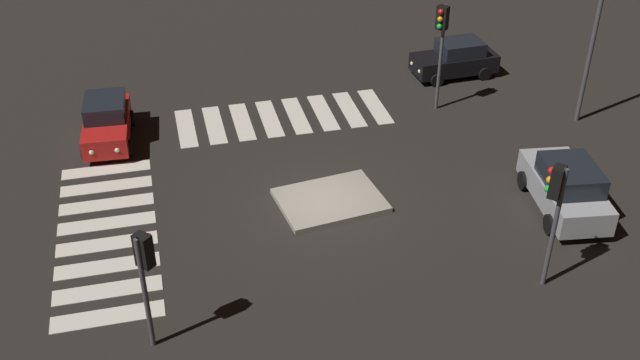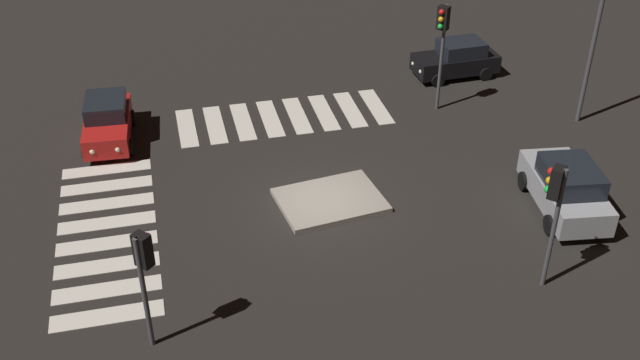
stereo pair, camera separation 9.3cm
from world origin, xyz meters
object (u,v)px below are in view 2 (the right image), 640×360
(traffic_light_west, at_px, (555,198))
(traffic_light_south, at_px, (442,33))
(traffic_light_north, at_px, (144,263))
(car_red, at_px, (107,121))
(car_silver, at_px, (566,188))
(car_black, at_px, (457,59))
(traffic_island, at_px, (330,200))

(traffic_light_west, relative_size, traffic_light_south, 0.89)
(traffic_light_south, height_order, traffic_light_north, traffic_light_south)
(car_red, bearing_deg, traffic_light_north, 9.10)
(car_red, xyz_separation_m, traffic_light_south, (-13.44, 0.58, 2.63))
(traffic_light_south, distance_m, traffic_light_north, 16.49)
(car_silver, bearing_deg, car_black, 5.06)
(traffic_light_north, bearing_deg, traffic_island, -1.65)
(car_black, height_order, traffic_light_west, traffic_light_west)
(car_black, distance_m, traffic_light_south, 4.49)
(traffic_island, bearing_deg, traffic_light_north, 40.43)
(car_black, relative_size, traffic_light_south, 0.86)
(car_black, xyz_separation_m, traffic_light_south, (2.09, 2.96, 2.65))
(traffic_light_south, bearing_deg, traffic_island, 1.63)
(car_silver, xyz_separation_m, car_black, (-0.49, -10.89, -0.09))
(traffic_island, bearing_deg, car_red, -40.06)
(car_silver, distance_m, traffic_light_west, 4.69)
(car_red, distance_m, traffic_light_south, 13.71)
(traffic_light_west, height_order, traffic_light_south, traffic_light_south)
(car_black, distance_m, car_red, 15.71)
(car_red, bearing_deg, traffic_island, 53.28)
(traffic_island, height_order, car_red, car_red)
(car_red, relative_size, traffic_light_north, 1.12)
(car_black, relative_size, traffic_light_west, 0.96)
(traffic_island, xyz_separation_m, car_red, (7.42, -6.24, 0.76))
(traffic_island, bearing_deg, traffic_light_west, 132.34)
(traffic_light_west, distance_m, traffic_light_north, 11.32)
(car_red, distance_m, traffic_light_west, 17.31)
(car_red, bearing_deg, traffic_light_west, 49.96)
(traffic_island, distance_m, traffic_light_west, 8.08)
(car_red, height_order, traffic_light_north, traffic_light_north)
(traffic_island, xyz_separation_m, car_silver, (-7.62, 2.27, 0.83))
(car_silver, relative_size, car_black, 1.14)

